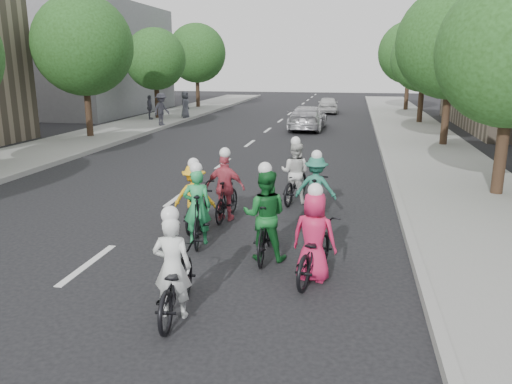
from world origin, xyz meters
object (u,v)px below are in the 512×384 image
(cyclist_1, at_px, (265,222))
(spectator_2, at_px, (185,105))
(cyclist_0, at_px, (175,278))
(spectator_1, at_px, (150,107))
(follow_car_lead, at_px, (308,118))
(cyclist_2, at_px, (195,202))
(cyclist_7, at_px, (316,192))
(cyclist_6, at_px, (295,178))
(cyclist_3, at_px, (226,193))
(cyclist_5, at_px, (198,214))
(follow_car_trail, at_px, (328,105))
(cyclist_4, at_px, (314,246))
(spectator_0, at_px, (162,109))

(cyclist_1, relative_size, spectator_2, 1.09)
(cyclist_0, bearing_deg, spectator_1, -72.48)
(follow_car_lead, bearing_deg, cyclist_2, 88.86)
(cyclist_0, relative_size, spectator_1, 1.26)
(cyclist_7, distance_m, spectator_2, 22.77)
(cyclist_0, distance_m, follow_car_lead, 22.07)
(cyclist_6, relative_size, spectator_2, 1.17)
(cyclist_2, relative_size, cyclist_3, 1.09)
(follow_car_lead, height_order, spectator_2, spectator_2)
(cyclist_3, height_order, cyclist_6, cyclist_6)
(cyclist_2, relative_size, cyclist_5, 1.02)
(cyclist_2, bearing_deg, follow_car_lead, -96.62)
(cyclist_5, bearing_deg, follow_car_trail, -103.77)
(cyclist_4, distance_m, cyclist_7, 3.60)
(follow_car_lead, xyz_separation_m, spectator_0, (-8.51, -0.69, 0.41))
(cyclist_1, distance_m, cyclist_6, 4.22)
(cyclist_2, height_order, cyclist_4, cyclist_4)
(cyclist_6, relative_size, spectator_1, 1.32)
(follow_car_lead, xyz_separation_m, spectator_1, (-10.46, 2.19, 0.25))
(cyclist_5, height_order, cyclist_6, cyclist_6)
(cyclist_3, bearing_deg, spectator_1, -58.66)
(cyclist_2, distance_m, spectator_2, 22.88)
(cyclist_6, bearing_deg, cyclist_2, 63.45)
(cyclist_3, bearing_deg, cyclist_0, 99.05)
(cyclist_2, relative_size, cyclist_4, 0.97)
(cyclist_0, bearing_deg, cyclist_3, -90.88)
(cyclist_5, relative_size, follow_car_lead, 0.40)
(cyclist_2, xyz_separation_m, follow_car_trail, (1.48, 28.36, 0.04))
(cyclist_5, bearing_deg, cyclist_4, 139.58)
(follow_car_trail, height_order, spectator_2, spectator_2)
(cyclist_4, height_order, follow_car_lead, cyclist_4)
(cyclist_5, bearing_deg, cyclist_0, 89.33)
(cyclist_2, relative_size, spectator_1, 1.24)
(cyclist_4, bearing_deg, cyclist_2, -27.44)
(cyclist_0, bearing_deg, cyclist_1, -116.61)
(cyclist_1, xyz_separation_m, cyclist_6, (0.08, 4.22, -0.08))
(cyclist_2, relative_size, cyclist_6, 0.94)
(cyclist_1, distance_m, spectator_0, 21.17)
(cyclist_0, height_order, cyclist_6, cyclist_6)
(spectator_1, bearing_deg, cyclist_4, -169.59)
(cyclist_5, relative_size, spectator_1, 1.22)
(cyclist_1, bearing_deg, follow_car_trail, -90.75)
(cyclist_1, bearing_deg, follow_car_lead, -88.63)
(cyclist_0, bearing_deg, cyclist_4, -144.85)
(follow_car_lead, bearing_deg, cyclist_3, 90.55)
(cyclist_6, distance_m, spectator_2, 21.21)
(cyclist_6, bearing_deg, cyclist_5, 76.10)
(cyclist_5, bearing_deg, spectator_2, -82.10)
(cyclist_2, xyz_separation_m, spectator_0, (-7.61, 17.36, 0.49))
(cyclist_4, bearing_deg, cyclist_6, -68.11)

